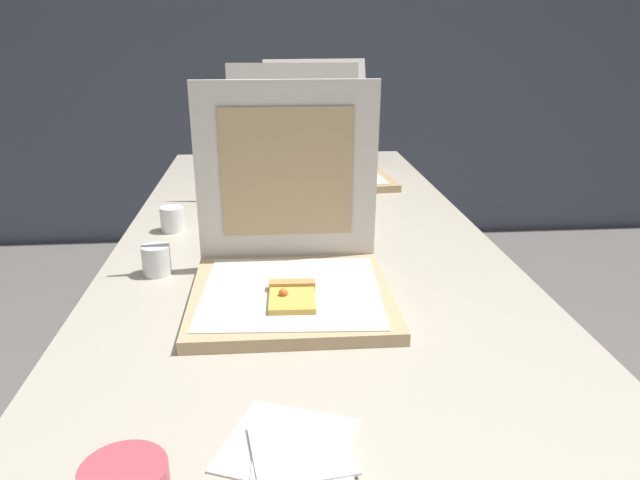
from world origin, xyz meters
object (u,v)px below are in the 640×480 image
(pizza_box_middle, at_px, (294,195))
(cup_white_near_center, at_px, (156,260))
(napkin_pile, at_px, (295,449))
(pizza_box_back, at_px, (327,162))
(cup_white_mid, at_px, (172,219))
(table, at_px, (306,262))
(pizza_box_front, at_px, (290,267))

(pizza_box_middle, relative_size, cup_white_near_center, 6.72)
(napkin_pile, bearing_deg, pizza_box_back, 82.91)
(cup_white_near_center, bearing_deg, pizza_box_middle, 52.57)
(pizza_box_middle, xyz_separation_m, cup_white_mid, (-0.30, -0.11, -0.03))
(table, height_order, napkin_pile, napkin_pile)
(pizza_box_front, bearing_deg, pizza_box_back, 80.66)
(pizza_box_middle, relative_size, pizza_box_back, 0.80)
(table, xyz_separation_m, cup_white_mid, (-0.32, 0.11, 0.08))
(pizza_box_back, bearing_deg, cup_white_near_center, -123.90)
(pizza_box_middle, xyz_separation_m, napkin_pile, (-0.04, -0.96, -0.05))
(pizza_box_front, xyz_separation_m, cup_white_near_center, (-0.26, 0.12, -0.02))
(pizza_box_front, relative_size, pizza_box_back, 0.76)
(table, distance_m, cup_white_near_center, 0.36)
(table, height_order, cup_white_near_center, cup_white_near_center)
(table, bearing_deg, napkin_pile, -94.58)
(pizza_box_back, bearing_deg, pizza_box_middle, -113.15)
(pizza_box_front, bearing_deg, cup_white_near_center, 156.23)
(cup_white_near_center, bearing_deg, pizza_box_front, -24.16)
(pizza_box_front, xyz_separation_m, pizza_box_back, (0.16, 0.92, -0.00))
(pizza_box_back, relative_size, cup_white_near_center, 8.35)
(cup_white_mid, relative_size, napkin_pile, 0.32)
(cup_white_near_center, relative_size, napkin_pile, 0.32)
(napkin_pile, bearing_deg, cup_white_mid, 106.96)
(pizza_box_middle, height_order, cup_white_mid, pizza_box_middle)
(table, height_order, cup_white_mid, cup_white_mid)
(pizza_box_front, distance_m, pizza_box_middle, 0.51)
(table, relative_size, cup_white_mid, 35.12)
(cup_white_mid, bearing_deg, table, -19.03)
(cup_white_mid, distance_m, napkin_pile, 0.89)
(pizza_box_middle, distance_m, napkin_pile, 0.96)
(table, xyz_separation_m, pizza_box_back, (0.11, 0.63, 0.10))
(pizza_box_back, bearing_deg, napkin_pile, -103.19)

